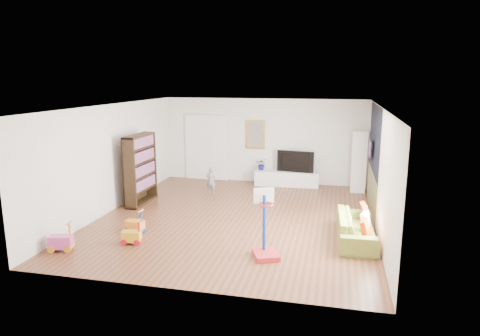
% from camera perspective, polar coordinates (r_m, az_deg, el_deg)
% --- Properties ---
extents(floor, '(6.50, 7.50, 0.00)m').
position_cam_1_polar(floor, '(10.52, -0.49, -6.58)').
color(floor, brown).
rests_on(floor, ground).
extents(ceiling, '(6.50, 7.50, 0.00)m').
position_cam_1_polar(ceiling, '(9.99, -0.52, 8.26)').
color(ceiling, white).
rests_on(ceiling, ground).
extents(wall_back, '(6.50, 0.00, 2.70)m').
position_cam_1_polar(wall_back, '(13.79, 3.10, 3.63)').
color(wall_back, silver).
rests_on(wall_back, ground).
extents(wall_front, '(6.50, 0.00, 2.70)m').
position_cam_1_polar(wall_front, '(6.69, -7.97, -5.52)').
color(wall_front, white).
rests_on(wall_front, ground).
extents(wall_left, '(0.00, 7.50, 2.70)m').
position_cam_1_polar(wall_left, '(11.36, -16.67, 1.33)').
color(wall_left, white).
rests_on(wall_left, ground).
extents(wall_right, '(0.00, 7.50, 2.70)m').
position_cam_1_polar(wall_right, '(9.95, 18.03, -0.20)').
color(wall_right, silver).
rests_on(wall_right, ground).
extents(navy_accent, '(0.01, 3.20, 1.70)m').
position_cam_1_polar(navy_accent, '(11.24, 17.52, 3.76)').
color(navy_accent, black).
rests_on(navy_accent, wall_right).
extents(olive_wainscot, '(0.01, 3.20, 1.00)m').
position_cam_1_polar(olive_wainscot, '(11.50, 17.10, -2.91)').
color(olive_wainscot, brown).
rests_on(olive_wainscot, wall_right).
extents(doorway, '(1.45, 0.06, 2.10)m').
position_cam_1_polar(doorway, '(14.24, -4.50, 2.65)').
color(doorway, white).
rests_on(doorway, ground).
extents(painting_back, '(0.62, 0.06, 0.92)m').
position_cam_1_polar(painting_back, '(13.77, 2.05, 4.46)').
color(painting_back, gold).
rests_on(painting_back, wall_back).
extents(artwork_right, '(0.04, 0.56, 0.46)m').
position_cam_1_polar(artwork_right, '(11.48, 17.02, 2.44)').
color(artwork_right, '#7F3F8C').
rests_on(artwork_right, wall_right).
extents(media_console, '(2.01, 0.57, 0.46)m').
position_cam_1_polar(media_console, '(13.56, 6.25, -1.38)').
color(media_console, silver).
rests_on(media_console, ground).
extents(tall_cabinet, '(0.44, 0.44, 1.83)m').
position_cam_1_polar(tall_cabinet, '(13.13, 15.57, 0.85)').
color(tall_cabinet, white).
rests_on(tall_cabinet, ground).
extents(bookshelf, '(0.36, 1.29, 1.88)m').
position_cam_1_polar(bookshelf, '(11.75, -13.14, -0.17)').
color(bookshelf, black).
rests_on(bookshelf, ground).
extents(sofa, '(0.82, 1.93, 0.56)m').
position_cam_1_polar(sofa, '(9.33, 15.24, -7.68)').
color(sofa, olive).
rests_on(sofa, ground).
extents(basketball_hoop, '(0.63, 0.69, 1.32)m').
position_cam_1_polar(basketball_hoop, '(8.07, 3.51, -7.50)').
color(basketball_hoop, '#B12528').
rests_on(basketball_hoop, ground).
extents(ride_on_yellow, '(0.41, 0.29, 0.50)m').
position_cam_1_polar(ride_on_yellow, '(9.11, -14.29, -8.28)').
color(ride_on_yellow, gold).
rests_on(ride_on_yellow, ground).
extents(ride_on_orange, '(0.41, 0.27, 0.53)m').
position_cam_1_polar(ride_on_orange, '(9.70, -13.89, -6.92)').
color(ride_on_orange, orange).
rests_on(ride_on_orange, ground).
extents(ride_on_pink, '(0.49, 0.38, 0.58)m').
position_cam_1_polar(ride_on_pink, '(9.19, -22.83, -8.44)').
color(ride_on_pink, '#D249A0').
rests_on(ride_on_pink, ground).
extents(child, '(0.30, 0.20, 0.80)m').
position_cam_1_polar(child, '(12.49, -3.89, -1.70)').
color(child, slate).
rests_on(child, ground).
extents(tv, '(1.17, 0.32, 0.67)m').
position_cam_1_polar(tv, '(13.46, 7.51, 0.95)').
color(tv, black).
rests_on(tv, media_console).
extents(vase_plant, '(0.35, 0.30, 0.38)m').
position_cam_1_polar(vase_plant, '(13.60, 2.92, 0.52)').
color(vase_plant, navy).
rests_on(vase_plant, media_console).
extents(pillow_left, '(0.18, 0.39, 0.38)m').
position_cam_1_polar(pillow_left, '(8.80, 16.39, -7.84)').
color(pillow_left, '#B22C00').
rests_on(pillow_left, sofa).
extents(pillow_center, '(0.19, 0.37, 0.36)m').
position_cam_1_polar(pillow_center, '(9.30, 16.40, -6.76)').
color(pillow_center, white).
rests_on(pillow_center, sofa).
extents(pillow_right, '(0.15, 0.42, 0.41)m').
position_cam_1_polar(pillow_right, '(9.84, 16.32, -5.71)').
color(pillow_right, '#A93818').
rests_on(pillow_right, sofa).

